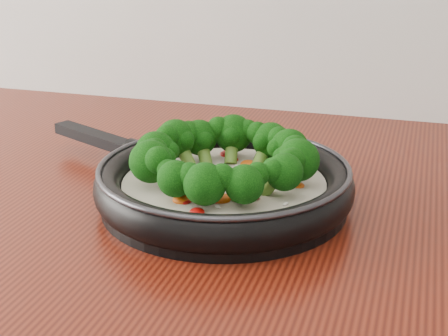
% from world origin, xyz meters
% --- Properties ---
extents(skillet, '(0.53, 0.42, 0.09)m').
position_xyz_m(skillet, '(0.03, 1.04, 0.94)').
color(skillet, black).
rests_on(skillet, counter).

